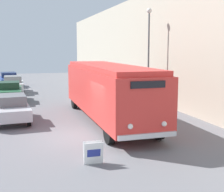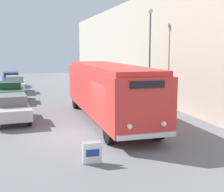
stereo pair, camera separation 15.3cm
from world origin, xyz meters
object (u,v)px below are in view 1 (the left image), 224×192
object	(u,v)px
streetlamp	(149,44)
vintage_bus	(108,89)
parked_car_distant	(9,79)
sign_board	(93,153)
parked_car_far	(13,84)
parked_car_near	(11,108)
parked_car_mid	(9,92)

from	to	relation	value
streetlamp	vintage_bus	bearing A→B (deg)	-137.03
vintage_bus	parked_car_distant	xyz separation A→B (m)	(-5.78, 19.12, -1.05)
vintage_bus	parked_car_distant	distance (m)	20.00
vintage_bus	sign_board	bearing A→B (deg)	-110.42
streetlamp	parked_car_far	bearing A→B (deg)	133.80
sign_board	parked_car_far	distance (m)	20.33
vintage_bus	parked_car_distant	bearing A→B (deg)	106.83
streetlamp	parked_car_near	bearing A→B (deg)	-164.83
vintage_bus	streetlamp	distance (m)	6.26
vintage_bus	streetlamp	xyz separation A→B (m)	(4.17, 3.88, 2.60)
vintage_bus	sign_board	xyz separation A→B (m)	(-2.38, -6.39, -1.44)
vintage_bus	sign_board	distance (m)	6.97
parked_car_far	parked_car_distant	size ratio (longest dim) A/B	0.88
parked_car_near	parked_car_distant	distance (m)	17.81
streetlamp	parked_car_far	size ratio (longest dim) A/B	1.68
parked_car_near	parked_car_far	bearing A→B (deg)	86.24
streetlamp	parked_car_far	world-z (taller)	streetlamp
sign_board	parked_car_near	world-z (taller)	parked_car_near
parked_car_distant	sign_board	bearing A→B (deg)	-88.17
sign_board	streetlamp	bearing A→B (deg)	57.48
parked_car_near	parked_car_mid	size ratio (longest dim) A/B	1.06
vintage_bus	streetlamp	bearing A→B (deg)	42.97
parked_car_mid	parked_car_distant	bearing A→B (deg)	92.33
vintage_bus	streetlamp	size ratio (longest dim) A/B	1.67
parked_car_mid	parked_car_distant	world-z (taller)	parked_car_mid
parked_car_far	parked_car_distant	xyz separation A→B (m)	(-0.52, 5.39, -0.01)
streetlamp	parked_car_mid	bearing A→B (deg)	154.89
sign_board	vintage_bus	bearing A→B (deg)	69.58
parked_car_near	parked_car_distant	bearing A→B (deg)	87.93
sign_board	parked_car_near	size ratio (longest dim) A/B	0.19
parked_car_near	parked_car_far	distance (m)	12.41
parked_car_distant	streetlamp	bearing A→B (deg)	-62.61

